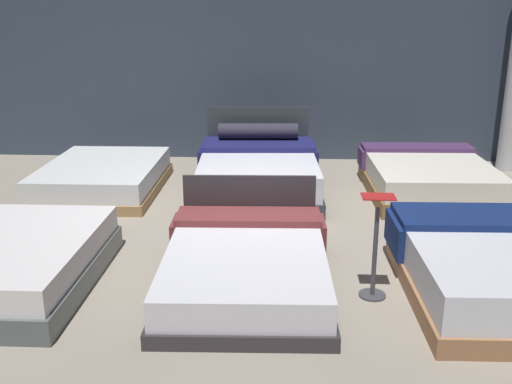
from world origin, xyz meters
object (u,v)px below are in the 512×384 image
bed_0 (5,263)px  bed_4 (258,172)px  bed_1 (246,265)px  bed_2 (496,269)px  bed_5 (428,178)px  price_sign (374,259)px  bed_3 (103,177)px

bed_0 → bed_4: (2.15, 3.02, 0.07)m
bed_1 → bed_2: 2.21m
bed_1 → bed_5: 3.70m
bed_2 → bed_1: bearing=176.6°
bed_4 → bed_5: size_ratio=1.08×
bed_1 → price_sign: price_sign is taller
bed_4 → bed_2: bearing=-56.1°
bed_0 → bed_1: bed_1 is taller
bed_5 → price_sign: (-1.14, -3.06, 0.12)m
bed_0 → bed_3: bed_0 is taller
bed_2 → bed_0: bearing=179.1°
bed_1 → bed_5: bearing=50.0°
bed_2 → bed_4: (-2.25, 2.97, 0.04)m
bed_0 → bed_2: size_ratio=0.99×
bed_5 → bed_4: bearing=178.5°
bed_0 → bed_3: (-0.01, 2.95, -0.02)m
bed_2 → price_sign: bearing=-177.4°
bed_0 → bed_5: 5.40m
bed_0 → bed_4: bearing=54.3°
bed_4 → price_sign: (1.18, -3.05, 0.06)m
bed_0 → bed_4: 3.71m
bed_1 → bed_3: bearing=125.9°
bed_4 → bed_5: bearing=-2.9°
bed_1 → bed_4: bearing=88.9°
bed_3 → bed_1: bearing=-53.0°
bed_1 → bed_0: bearing=-178.8°
bed_1 → price_sign: 1.15m
bed_0 → bed_1: bearing=2.8°
price_sign → bed_3: bearing=138.2°
bed_3 → bed_2: bearing=-34.2°
bed_2 → price_sign: price_sign is taller
bed_2 → bed_5: size_ratio=0.99×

